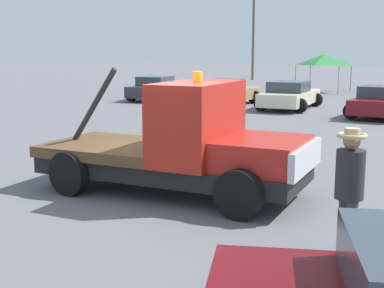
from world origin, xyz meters
TOP-DOWN VIEW (x-y plane):
  - ground_plane at (0.00, 0.00)m, footprint 160.00×160.00m
  - tow_truck at (0.34, 0.04)m, footprint 5.67×2.75m
  - person_near_truck at (4.01, -1.59)m, footprint 0.41×0.41m
  - parked_car_charcoal at (-11.68, 15.98)m, footprint 2.78×4.46m
  - parked_car_tan at (-7.10, 15.41)m, footprint 2.69×5.01m
  - parked_car_cream at (-3.59, 15.64)m, footprint 2.79×4.81m
  - parked_car_maroon at (0.95, 14.72)m, footprint 2.52×4.35m
  - canopy_tent_green at (-5.40, 26.38)m, footprint 2.93×2.93m
  - traffic_cone at (1.40, 3.61)m, footprint 0.40×0.40m
  - utility_pole at (-15.29, 36.33)m, footprint 2.20×0.24m

SIDE VIEW (x-z plane):
  - ground_plane at x=0.00m, z-range 0.00..0.00m
  - traffic_cone at x=1.40m, z-range -0.02..0.53m
  - parked_car_charcoal at x=-11.68m, z-range -0.02..1.32m
  - parked_car_maroon at x=0.95m, z-range -0.02..1.32m
  - parked_car_tan at x=-7.10m, z-range -0.02..1.32m
  - parked_car_cream at x=-3.59m, z-range -0.02..1.32m
  - tow_truck at x=0.34m, z-range -0.30..2.21m
  - person_near_truck at x=4.01m, z-range 0.16..2.01m
  - canopy_tent_green at x=-5.40m, z-range 0.89..3.37m
  - utility_pole at x=-15.29m, z-range 0.26..10.29m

